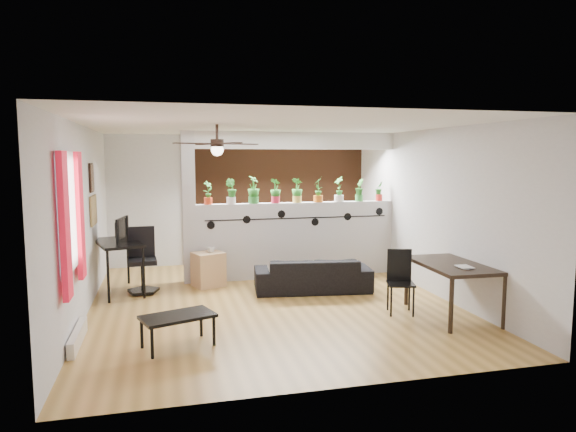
{
  "coord_description": "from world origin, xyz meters",
  "views": [
    {
      "loc": [
        -1.54,
        -7.35,
        2.16
      ],
      "look_at": [
        0.41,
        0.6,
        1.22
      ],
      "focal_mm": 32.0,
      "sensor_mm": 36.0,
      "label": 1
    }
  ],
  "objects_px": {
    "potted_plant_3": "(276,190)",
    "dining_table": "(453,269)",
    "potted_plant_2": "(254,189)",
    "potted_plant_4": "(297,190)",
    "potted_plant_0": "(208,192)",
    "potted_plant_5": "(318,189)",
    "computer_desk": "(118,246)",
    "coffee_table": "(178,318)",
    "potted_plant_8": "(379,190)",
    "office_chair": "(142,264)",
    "ceiling_fan": "(217,146)",
    "sofa": "(313,275)",
    "cup": "(211,250)",
    "potted_plant_6": "(339,188)",
    "potted_plant_1": "(231,191)",
    "folding_chair": "(400,275)",
    "potted_plant_7": "(359,189)",
    "cube_shelf": "(208,269)"
  },
  "relations": [
    {
      "from": "potted_plant_2",
      "to": "office_chair",
      "type": "distance_m",
      "value": 2.27
    },
    {
      "from": "potted_plant_6",
      "to": "cube_shelf",
      "type": "distance_m",
      "value": 2.77
    },
    {
      "from": "potted_plant_8",
      "to": "office_chair",
      "type": "distance_m",
      "value": 4.43
    },
    {
      "from": "office_chair",
      "to": "coffee_table",
      "type": "distance_m",
      "value": 2.62
    },
    {
      "from": "potted_plant_3",
      "to": "office_chair",
      "type": "xyz_separation_m",
      "value": [
        -2.29,
        -0.48,
        -1.13
      ]
    },
    {
      "from": "potted_plant_7",
      "to": "sofa",
      "type": "bearing_deg",
      "value": -139.12
    },
    {
      "from": "potted_plant_0",
      "to": "potted_plant_5",
      "type": "height_order",
      "value": "potted_plant_5"
    },
    {
      "from": "potted_plant_7",
      "to": "dining_table",
      "type": "height_order",
      "value": "potted_plant_7"
    },
    {
      "from": "potted_plant_2",
      "to": "potted_plant_4",
      "type": "bearing_deg",
      "value": -0.0
    },
    {
      "from": "potted_plant_0",
      "to": "potted_plant_1",
      "type": "distance_m",
      "value": 0.4
    },
    {
      "from": "cup",
      "to": "dining_table",
      "type": "relative_size",
      "value": 0.09
    },
    {
      "from": "potted_plant_4",
      "to": "potted_plant_6",
      "type": "bearing_deg",
      "value": 0.0
    },
    {
      "from": "potted_plant_3",
      "to": "potted_plant_8",
      "type": "relative_size",
      "value": 1.18
    },
    {
      "from": "potted_plant_6",
      "to": "potted_plant_8",
      "type": "height_order",
      "value": "potted_plant_6"
    },
    {
      "from": "potted_plant_4",
      "to": "office_chair",
      "type": "distance_m",
      "value": 2.95
    },
    {
      "from": "potted_plant_4",
      "to": "dining_table",
      "type": "distance_m",
      "value": 3.26
    },
    {
      "from": "potted_plant_7",
      "to": "folding_chair",
      "type": "bearing_deg",
      "value": -97.95
    },
    {
      "from": "potted_plant_5",
      "to": "dining_table",
      "type": "distance_m",
      "value": 3.11
    },
    {
      "from": "potted_plant_1",
      "to": "folding_chair",
      "type": "bearing_deg",
      "value": -50.01
    },
    {
      "from": "ceiling_fan",
      "to": "potted_plant_3",
      "type": "relative_size",
      "value": 2.76
    },
    {
      "from": "potted_plant_5",
      "to": "cup",
      "type": "xyz_separation_m",
      "value": [
        -1.97,
        -0.34,
        -0.97
      ]
    },
    {
      "from": "potted_plant_8",
      "to": "folding_chair",
      "type": "height_order",
      "value": "potted_plant_8"
    },
    {
      "from": "potted_plant_8",
      "to": "dining_table",
      "type": "xyz_separation_m",
      "value": [
        -0.13,
        -2.77,
        -0.89
      ]
    },
    {
      "from": "potted_plant_6",
      "to": "folding_chair",
      "type": "bearing_deg",
      "value": -88.66
    },
    {
      "from": "potted_plant_8",
      "to": "potted_plant_0",
      "type": "bearing_deg",
      "value": 180.0
    },
    {
      "from": "potted_plant_8",
      "to": "coffee_table",
      "type": "xyz_separation_m",
      "value": [
        -3.79,
        -3.05,
        -1.21
      ]
    },
    {
      "from": "ceiling_fan",
      "to": "potted_plant_2",
      "type": "relative_size",
      "value": 2.48
    },
    {
      "from": "sofa",
      "to": "potted_plant_5",
      "type": "bearing_deg",
      "value": -103.84
    },
    {
      "from": "cup",
      "to": "computer_desk",
      "type": "distance_m",
      "value": 1.48
    },
    {
      "from": "potted_plant_0",
      "to": "potted_plant_4",
      "type": "height_order",
      "value": "potted_plant_4"
    },
    {
      "from": "potted_plant_8",
      "to": "computer_desk",
      "type": "distance_m",
      "value": 4.72
    },
    {
      "from": "potted_plant_0",
      "to": "office_chair",
      "type": "relative_size",
      "value": 0.4
    },
    {
      "from": "potted_plant_3",
      "to": "dining_table",
      "type": "height_order",
      "value": "potted_plant_3"
    },
    {
      "from": "potted_plant_6",
      "to": "potted_plant_7",
      "type": "bearing_deg",
      "value": -0.0
    },
    {
      "from": "potted_plant_3",
      "to": "cup",
      "type": "distance_m",
      "value": 1.56
    },
    {
      "from": "potted_plant_6",
      "to": "potted_plant_1",
      "type": "bearing_deg",
      "value": -180.0
    },
    {
      "from": "potted_plant_2",
      "to": "potted_plant_7",
      "type": "height_order",
      "value": "potted_plant_2"
    },
    {
      "from": "ceiling_fan",
      "to": "potted_plant_6",
      "type": "relative_size",
      "value": 2.59
    },
    {
      "from": "potted_plant_5",
      "to": "potted_plant_8",
      "type": "relative_size",
      "value": 1.26
    },
    {
      "from": "ceiling_fan",
      "to": "office_chair",
      "type": "bearing_deg",
      "value": 129.27
    },
    {
      "from": "sofa",
      "to": "dining_table",
      "type": "relative_size",
      "value": 1.3
    },
    {
      "from": "potted_plant_0",
      "to": "potted_plant_2",
      "type": "bearing_deg",
      "value": 0.0
    },
    {
      "from": "potted_plant_5",
      "to": "folding_chair",
      "type": "height_order",
      "value": "potted_plant_5"
    },
    {
      "from": "ceiling_fan",
      "to": "potted_plant_4",
      "type": "relative_size",
      "value": 2.71
    },
    {
      "from": "office_chair",
      "to": "folding_chair",
      "type": "distance_m",
      "value": 4.03
    },
    {
      "from": "potted_plant_0",
      "to": "folding_chair",
      "type": "xyz_separation_m",
      "value": [
        2.43,
        -2.42,
        -1.05
      ]
    },
    {
      "from": "computer_desk",
      "to": "coffee_table",
      "type": "xyz_separation_m",
      "value": [
        0.84,
        -2.65,
        -0.42
      ]
    },
    {
      "from": "potted_plant_0",
      "to": "potted_plant_3",
      "type": "height_order",
      "value": "potted_plant_3"
    },
    {
      "from": "ceiling_fan",
      "to": "coffee_table",
      "type": "distance_m",
      "value": 2.42
    },
    {
      "from": "potted_plant_3",
      "to": "ceiling_fan",
      "type": "bearing_deg",
      "value": -123.8
    }
  ]
}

